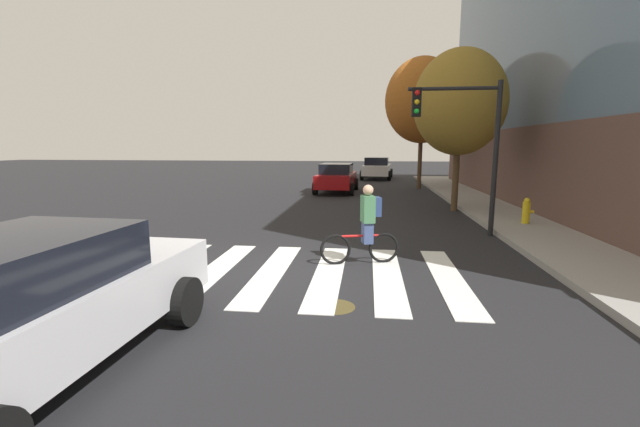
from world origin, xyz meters
TOP-DOWN VIEW (x-y plane):
  - ground_plane at (0.00, 0.00)m, footprint 120.00×120.00m
  - crosswalk_stripes at (-0.52, 0.00)m, footprint 8.56×3.99m
  - manhole_cover at (1.45, -1.64)m, footprint 0.64×0.64m
  - sedan_near at (-1.63, -3.96)m, footprint 2.36×4.69m
  - sedan_mid at (0.26, 14.39)m, footprint 2.27×4.55m
  - sedan_far at (2.63, 23.74)m, footprint 2.56×4.87m
  - cyclist at (1.91, 0.81)m, footprint 1.67×0.49m
  - traffic_light_near at (4.53, 3.98)m, footprint 2.47×0.28m
  - fire_hydrant at (6.74, 5.22)m, footprint 0.33×0.22m
  - street_tree_near at (5.26, 8.44)m, footprint 3.39×3.39m
  - street_tree_mid at (4.92, 16.77)m, footprint 4.18×4.18m

SIDE VIEW (x-z plane):
  - ground_plane at x=0.00m, z-range 0.00..0.00m
  - manhole_cover at x=1.45m, z-range 0.00..0.01m
  - crosswalk_stripes at x=-0.52m, z-range 0.00..0.01m
  - fire_hydrant at x=6.74m, z-range 0.14..0.92m
  - sedan_mid at x=0.26m, z-range 0.02..1.57m
  - sedan_near at x=-1.63m, z-range 0.03..1.62m
  - sedan_far at x=2.63m, z-range 0.03..1.66m
  - cyclist at x=1.91m, z-range 0.00..1.69m
  - traffic_light_near at x=4.53m, z-range 0.76..4.96m
  - street_tree_near at x=5.26m, z-range 1.05..7.08m
  - street_tree_mid at x=4.92m, z-range 1.31..8.74m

